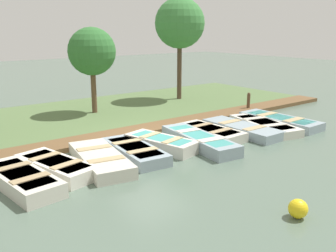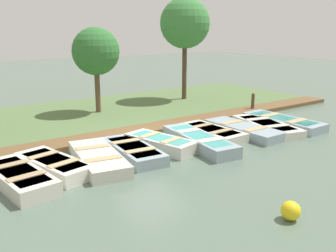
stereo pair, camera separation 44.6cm
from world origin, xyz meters
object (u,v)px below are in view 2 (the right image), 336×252
Objects in this scene: rowboat_7 at (243,130)px; rowboat_8 at (267,126)px; rowboat_9 at (283,122)px; buoy at (291,211)px; rowboat_2 at (98,158)px; park_tree_center at (185,24)px; rowboat_4 at (160,143)px; rowboat_1 at (54,165)px; rowboat_3 at (133,151)px; park_tree_left at (96,52)px; rowboat_5 at (199,140)px; rowboat_0 at (19,177)px; mooring_post_far at (253,102)px; rowboat_6 at (211,133)px.

rowboat_8 is (0.15, 1.20, -0.01)m from rowboat_7.
buoy reaches higher than rowboat_9.
buoy is (5.56, 1.89, 0.02)m from rowboat_2.
rowboat_4 is at bearing -43.30° from park_tree_center.
rowboat_3 is (0.16, 2.56, -0.02)m from rowboat_1.
rowboat_7 is 8.29m from park_tree_center.
rowboat_2 is 7.46m from park_tree_left.
rowboat_2 is 3.69m from rowboat_5.
park_tree_center is at bearing 115.00° from rowboat_0.
rowboat_0 is 9.70m from rowboat_8.
rowboat_4 reaches higher than rowboat_1.
rowboat_0 is 8.49m from rowboat_7.
rowboat_7 is at bearing 98.33° from rowboat_2.
rowboat_0 reaches higher than rowboat_3.
rowboat_7 is 4.24m from mooring_post_far.
rowboat_4 is 1.00× the size of rowboat_6.
rowboat_1 is 0.88× the size of rowboat_7.
park_tree_left is (-6.07, -1.79, 2.80)m from rowboat_6.
rowboat_6 is 0.78× the size of rowboat_9.
rowboat_9 is at bearing 74.48° from rowboat_1.
rowboat_0 is at bearing -90.20° from rowboat_7.
rowboat_4 is 1.38m from rowboat_5.
rowboat_4 is at bearing 86.94° from rowboat_0.
buoy is (7.91, -7.58, -0.27)m from mooring_post_far.
rowboat_5 is at bearing -89.56° from rowboat_9.
rowboat_3 is 1.08× the size of rowboat_6.
park_tree_left is at bearing 170.17° from rowboat_3.
rowboat_1 is 3.71m from rowboat_4.
rowboat_7 is at bearing 74.17° from rowboat_1.
rowboat_0 is 2.39m from rowboat_2.
rowboat_7 is 2.35m from rowboat_9.
rowboat_1 is 8.64m from rowboat_8.
rowboat_0 is 4.80m from rowboat_4.
rowboat_9 is (0.10, 10.84, -0.03)m from rowboat_0.
rowboat_8 is at bearing 33.22° from park_tree_left.
mooring_post_far is 0.23× the size of park_tree_left.
rowboat_8 is at bearing 70.73° from rowboat_4.
rowboat_6 reaches higher than rowboat_8.
park_tree_center is (-6.42, 3.71, 4.09)m from rowboat_6.
park_tree_left reaches higher than buoy.
rowboat_9 is 0.86× the size of park_tree_left.
mooring_post_far is at bearing 136.21° from buoy.
rowboat_0 is at bearing -39.87° from park_tree_left.
park_tree_left is (-3.90, -6.49, 2.50)m from mooring_post_far.
park_tree_left is at bearing -86.36° from park_tree_center.
buoy is 0.10× the size of park_tree_left.
park_tree_center reaches higher than rowboat_6.
rowboat_2 is 1.26m from rowboat_3.
rowboat_6 is (-0.36, 7.16, -0.03)m from rowboat_0.
park_tree_center is (-12.16, 6.59, 4.06)m from buoy.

